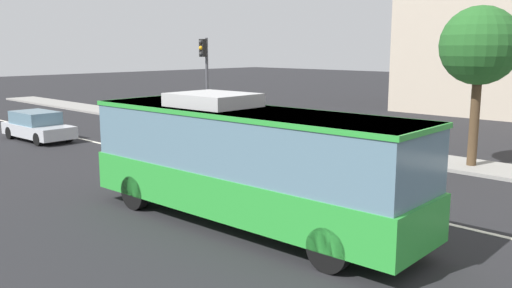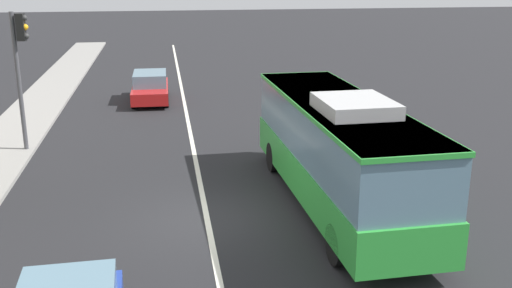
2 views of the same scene
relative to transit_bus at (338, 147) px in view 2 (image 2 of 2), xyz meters
name	(u,v)px [view 2 (image 2 of 2)]	position (x,y,z in m)	size (l,w,h in m)	color
ground_plane	(207,219)	(-0.31, 3.80, -1.81)	(160.00, 160.00, 0.00)	black
lane_centre_line	(207,218)	(-0.31, 3.80, -1.80)	(76.00, 0.16, 0.01)	silver
transit_bus	(338,147)	(0.00, 0.00, 0.00)	(10.09, 2.88, 3.46)	green
sedan_red	(150,87)	(15.21, 5.49, -1.09)	(4.52, 1.86, 1.46)	#B21919
traffic_light_mid_block	(20,58)	(6.90, 9.87, 1.75)	(0.34, 0.62, 5.20)	#47474C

